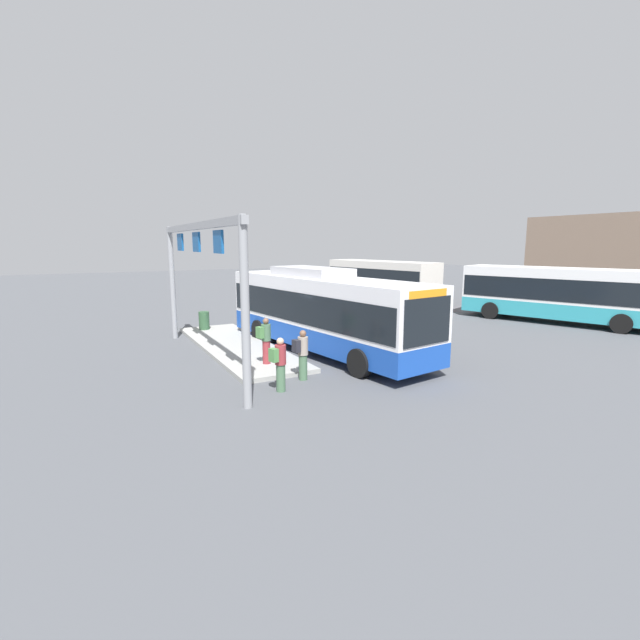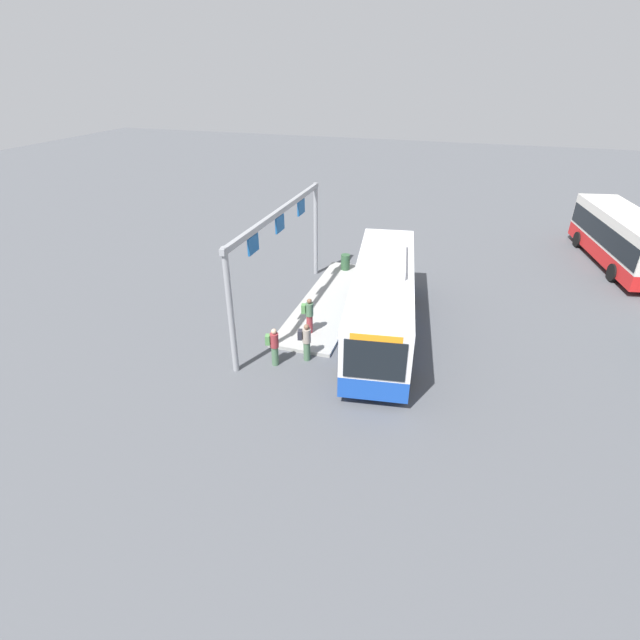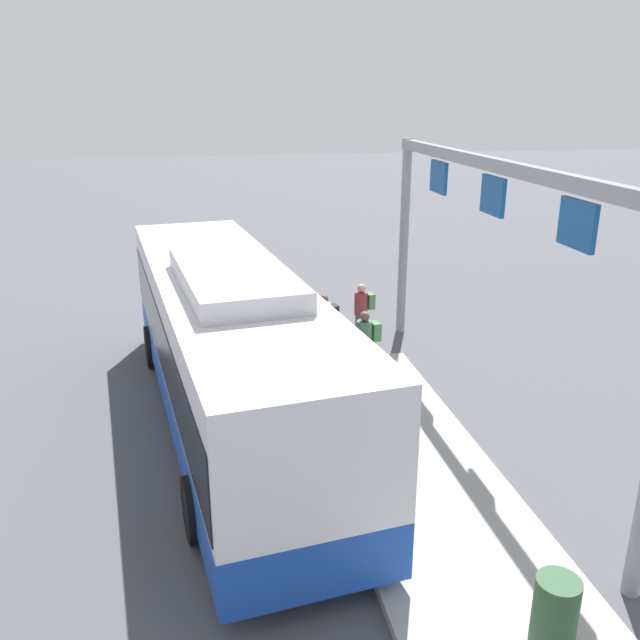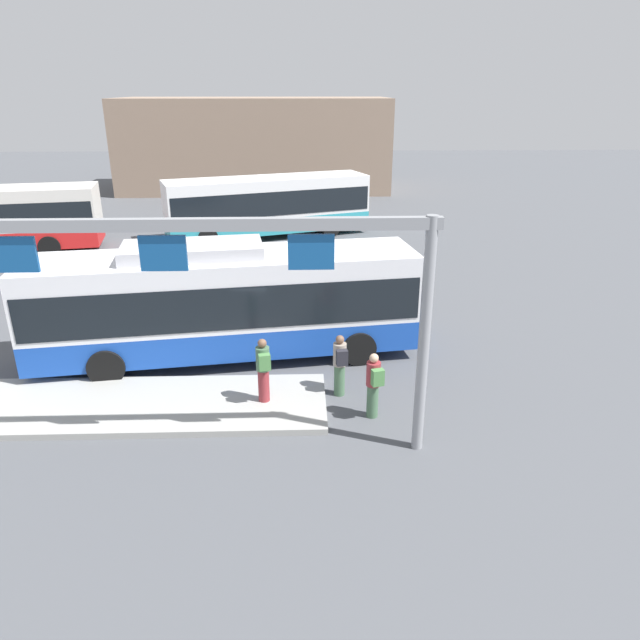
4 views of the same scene
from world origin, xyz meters
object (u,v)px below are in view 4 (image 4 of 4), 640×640
at_px(bus_background_right, 268,203).
at_px(person_boarding, 340,364).
at_px(bus_main, 225,299).
at_px(person_waiting_mid, 263,369).
at_px(person_waiting_near, 374,384).

height_order(bus_background_right, person_boarding, bus_background_right).
relative_size(bus_main, bus_background_right, 1.03).
relative_size(bus_background_right, person_boarding, 6.48).
bearing_deg(bus_main, bus_background_right, 80.14).
distance_m(person_boarding, person_waiting_mid, 1.99).
height_order(person_waiting_near, person_waiting_mid, person_waiting_mid).
bearing_deg(bus_background_right, person_waiting_mid, 73.07).
bearing_deg(person_waiting_near, person_boarding, 17.77).
xyz_separation_m(bus_main, bus_background_right, (0.47, 15.03, -0.03)).
distance_m(person_waiting_near, person_waiting_mid, 2.71).
xyz_separation_m(bus_main, person_boarding, (3.14, -2.49, -0.92)).
height_order(bus_background_right, person_waiting_near, bus_background_right).
relative_size(person_boarding, person_waiting_mid, 1.00).
distance_m(bus_background_right, person_waiting_mid, 18.08).
xyz_separation_m(bus_background_right, person_waiting_mid, (0.76, -18.05, -0.73)).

